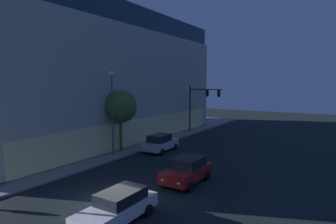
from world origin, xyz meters
The scene contains 8 objects.
ground_plane centered at (0.00, 0.00, 0.00)m, with size 120.00×120.00×0.00m, color black.
modern_building centered at (13.78, 19.83, 7.59)m, with size 34.89×23.63×15.32m.
traffic_light_far_corner centered at (23.48, 5.55, 4.64)m, with size 0.61×4.64×6.42m.
street_lamp_sidewalk centered at (7.91, 7.33, 5.10)m, with size 0.44×0.44×7.87m.
sidewalk_tree centered at (9.37, 7.65, 4.58)m, with size 3.28×3.28×6.09m.
car_white centered at (-1.64, -1.85, 0.80)m, with size 4.63×2.01×1.55m.
car_red centered at (5.21, -2.02, 0.89)m, with size 4.25×2.23×1.73m.
car_silver centered at (11.87, 4.57, 0.87)m, with size 4.35×2.18×1.74m.
Camera 1 is at (-11.77, -11.11, 6.87)m, focal length 30.46 mm.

